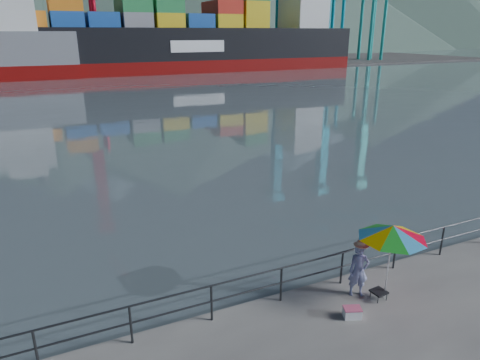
% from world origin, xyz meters
% --- Properties ---
extents(harbor_water, '(500.00, 280.00, 0.00)m').
position_xyz_m(harbor_water, '(0.00, 130.00, 0.00)').
color(harbor_water, slate).
rests_on(harbor_water, ground).
extents(far_dock, '(200.00, 40.00, 0.40)m').
position_xyz_m(far_dock, '(10.00, 93.00, 0.00)').
color(far_dock, '#514F4C').
rests_on(far_dock, ground).
extents(guardrail, '(22.00, 0.06, 1.03)m').
position_xyz_m(guardrail, '(0.00, 1.70, 0.52)').
color(guardrail, '#2D3033').
rests_on(guardrail, ground).
extents(container_stacks, '(58.00, 8.40, 7.80)m').
position_xyz_m(container_stacks, '(33.24, 94.17, 2.79)').
color(container_stacks, gray).
rests_on(container_stacks, ground).
extents(fisherman, '(0.65, 0.55, 1.51)m').
position_xyz_m(fisherman, '(3.06, 1.06, 0.75)').
color(fisherman, '#374398').
rests_on(fisherman, ground).
extents(beach_umbrella, '(2.23, 2.23, 2.19)m').
position_xyz_m(beach_umbrella, '(3.63, 0.60, 2.00)').
color(beach_umbrella, white).
rests_on(beach_umbrella, ground).
extents(folding_stool, '(0.41, 0.41, 0.25)m').
position_xyz_m(folding_stool, '(3.46, 0.64, 0.13)').
color(folding_stool, black).
rests_on(folding_stool, ground).
extents(cooler_bag, '(0.50, 0.42, 0.25)m').
position_xyz_m(cooler_bag, '(2.29, 0.30, 0.12)').
color(cooler_bag, white).
rests_on(cooler_bag, ground).
extents(fishing_rod, '(0.05, 1.56, 1.10)m').
position_xyz_m(fishing_rod, '(2.99, 1.89, 0.00)').
color(fishing_rod, black).
rests_on(fishing_rod, ground).
extents(container_ship, '(66.54, 11.09, 18.10)m').
position_xyz_m(container_ship, '(24.05, 74.02, 5.78)').
color(container_ship, '#6B0807').
rests_on(container_ship, ground).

